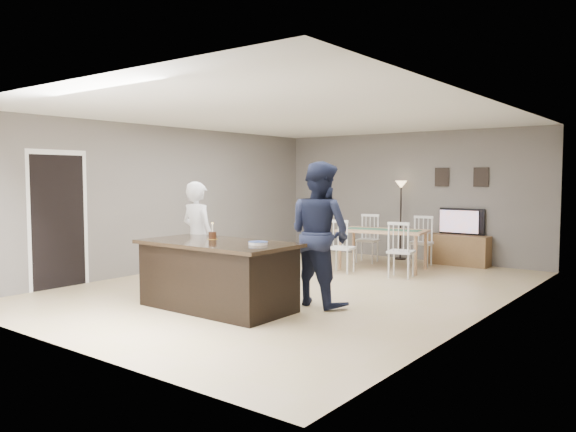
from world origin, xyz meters
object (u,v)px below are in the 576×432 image
Objects in this scene: kitchen_island at (218,275)px; woman at (198,238)px; television at (460,222)px; dining_table at (383,237)px; plate_stack at (258,243)px; floor_lamp at (401,198)px; man at (320,234)px; birthday_cake at (212,235)px; tv_console at (458,250)px.

woman is at bearing 149.93° from kitchen_island.
television is 0.44× the size of dining_table.
floor_lamp reaches higher than plate_stack.
woman reaches higher than kitchen_island.
birthday_cake is (-1.20, -0.85, -0.03)m from man.
man is at bearing 35.49° from birthday_cake.
woman is 7.36× the size of birthday_cake.
dining_table is at bearing 86.72° from kitchen_island.
tv_console is at bearing 84.26° from plate_stack.
tv_console is at bearing -83.44° from man.
birthday_cake reaches higher than tv_console.
woman is at bearing 23.44° from man.
tv_console is 0.58× the size of dining_table.
kitchen_island is at bearing -103.56° from dining_table.
woman is (-2.15, -5.02, 0.54)m from tv_console.
television is 4.63m from man.
man is 7.86× the size of plate_stack.
television is 0.47× the size of man.
television is at bearing 77.99° from kitchen_island.
kitchen_island is at bearing 56.58° from man.
television is 1.75m from dining_table.
kitchen_island is at bearing -32.78° from birthday_cake.
man is at bearing -163.75° from woman.
birthday_cake is at bearing -91.87° from floor_lamp.
plate_stack reaches higher than kitchen_island.
television is 0.55× the size of floor_lamp.
tv_console is 5.56m from plate_stack.
tv_console is at bearing -0.90° from floor_lamp.
kitchen_island is at bearing 152.44° from woman.
woman is at bearing 150.93° from birthday_cake.
tv_console is 5.49m from woman.
woman is 0.82× the size of dining_table.
birthday_cake is 0.92× the size of plate_stack.
floor_lamp reaches higher than kitchen_island.
floor_lamp reaches higher than dining_table.
television reaches higher than tv_console.
floor_lamp reaches higher than tv_console.
tv_console is 4.61m from man.
man is 3.28m from dining_table.
dining_table reaches higher than kitchen_island.
dining_table is at bearing -105.56° from woman.
television is 1.34m from floor_lamp.
man is (-0.25, -4.63, 0.12)m from television.
birthday_cake reaches higher than television.
television is 0.54× the size of woman.
woman is 5.14m from floor_lamp.
kitchen_island is 9.39× the size of birthday_cake.
floor_lamp is at bearing 88.13° from birthday_cake.
woman is 0.86× the size of man.
dining_table is 1.58m from floor_lamp.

